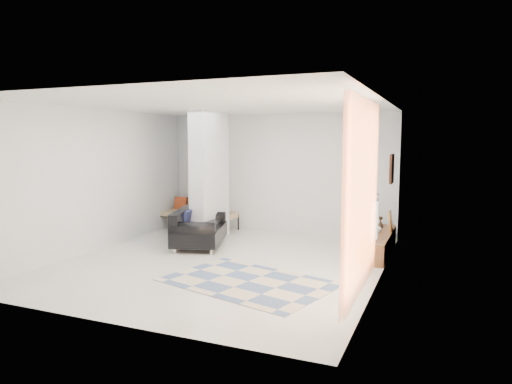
% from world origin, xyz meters
% --- Properties ---
extents(floor, '(6.00, 6.00, 0.00)m').
position_xyz_m(floor, '(0.00, 0.00, 0.00)').
color(floor, beige).
rests_on(floor, ground).
extents(ceiling, '(6.00, 6.00, 0.00)m').
position_xyz_m(ceiling, '(0.00, 0.00, 2.80)').
color(ceiling, white).
rests_on(ceiling, wall_back).
extents(wall_back, '(6.00, 0.00, 6.00)m').
position_xyz_m(wall_back, '(0.00, 3.00, 1.40)').
color(wall_back, white).
rests_on(wall_back, ground).
extents(wall_front, '(6.00, 0.00, 6.00)m').
position_xyz_m(wall_front, '(0.00, -3.00, 1.40)').
color(wall_front, white).
rests_on(wall_front, ground).
extents(wall_left, '(0.00, 6.00, 6.00)m').
position_xyz_m(wall_left, '(-2.75, 0.00, 1.40)').
color(wall_left, white).
rests_on(wall_left, ground).
extents(wall_right, '(0.00, 6.00, 6.00)m').
position_xyz_m(wall_right, '(2.75, 0.00, 1.40)').
color(wall_right, white).
rests_on(wall_right, ground).
extents(partition_column, '(0.35, 1.20, 2.80)m').
position_xyz_m(partition_column, '(-1.10, 1.60, 1.40)').
color(partition_column, silver).
rests_on(partition_column, floor).
extents(hallway_door, '(0.85, 0.06, 2.04)m').
position_xyz_m(hallway_door, '(-2.10, 2.96, 1.02)').
color(hallway_door, silver).
rests_on(hallway_door, floor).
extents(curtain, '(0.00, 2.55, 2.55)m').
position_xyz_m(curtain, '(2.67, -1.15, 1.45)').
color(curtain, '#FF8043').
rests_on(curtain, wall_right).
extents(wall_art, '(0.04, 0.45, 0.55)m').
position_xyz_m(wall_art, '(2.72, 1.70, 1.65)').
color(wall_art, '#3B1C10').
rests_on(wall_art, wall_right).
extents(media_console, '(0.45, 2.07, 0.80)m').
position_xyz_m(media_console, '(2.52, 1.70, 0.20)').
color(media_console, brown).
rests_on(media_console, floor).
extents(loveseat, '(1.33, 1.76, 0.76)m').
position_xyz_m(loveseat, '(-1.06, 0.94, 0.36)').
color(loveseat, silver).
rests_on(loveseat, floor).
extents(daybed, '(1.92, 0.90, 0.77)m').
position_xyz_m(daybed, '(-1.92, 2.47, 0.41)').
color(daybed, black).
rests_on(daybed, floor).
extents(area_rug, '(2.86, 2.27, 0.01)m').
position_xyz_m(area_rug, '(0.90, -0.90, 0.01)').
color(area_rug, '#C2B494').
rests_on(area_rug, floor).
extents(cylinder_lamp, '(0.13, 0.13, 0.68)m').
position_xyz_m(cylinder_lamp, '(2.50, 1.16, 0.74)').
color(cylinder_lamp, white).
rests_on(cylinder_lamp, media_console).
extents(bronze_figurine, '(0.13, 0.13, 0.23)m').
position_xyz_m(bronze_figurine, '(2.47, 2.32, 0.52)').
color(bronze_figurine, '#322316').
rests_on(bronze_figurine, media_console).
extents(vase, '(0.20, 0.20, 0.18)m').
position_xyz_m(vase, '(2.47, 1.76, 0.49)').
color(vase, white).
rests_on(vase, media_console).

